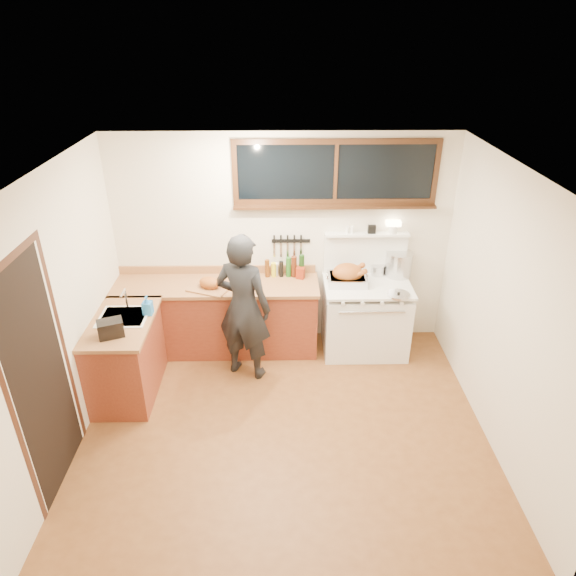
{
  "coord_description": "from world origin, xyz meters",
  "views": [
    {
      "loc": [
        -0.03,
        -3.95,
        3.67
      ],
      "look_at": [
        0.05,
        0.85,
        1.15
      ],
      "focal_mm": 32.0,
      "sensor_mm": 36.0,
      "label": 1
    }
  ],
  "objects_px": {
    "vintage_stove": "(365,316)",
    "man": "(244,308)",
    "roast_turkey": "(348,276)",
    "cutting_board": "(210,284)"
  },
  "relations": [
    {
      "from": "vintage_stove",
      "to": "roast_turkey",
      "type": "distance_m",
      "value": 0.59
    },
    {
      "from": "vintage_stove",
      "to": "cutting_board",
      "type": "distance_m",
      "value": 1.91
    },
    {
      "from": "vintage_stove",
      "to": "man",
      "type": "xyz_separation_m",
      "value": [
        -1.44,
        -0.47,
        0.4
      ]
    },
    {
      "from": "man",
      "to": "roast_turkey",
      "type": "xyz_separation_m",
      "value": [
        1.2,
        0.49,
        0.14
      ]
    },
    {
      "from": "cutting_board",
      "to": "roast_turkey",
      "type": "bearing_deg",
      "value": 3.88
    },
    {
      "from": "man",
      "to": "roast_turkey",
      "type": "relative_size",
      "value": 3.53
    },
    {
      "from": "man",
      "to": "vintage_stove",
      "type": "bearing_deg",
      "value": 18.17
    },
    {
      "from": "vintage_stove",
      "to": "cutting_board",
      "type": "xyz_separation_m",
      "value": [
        -1.85,
        -0.09,
        0.49
      ]
    },
    {
      "from": "vintage_stove",
      "to": "man",
      "type": "distance_m",
      "value": 1.56
    },
    {
      "from": "man",
      "to": "roast_turkey",
      "type": "bearing_deg",
      "value": 22.39
    }
  ]
}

